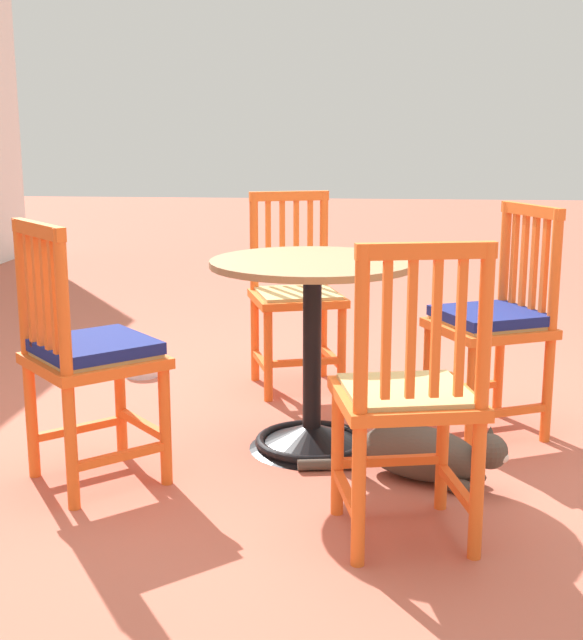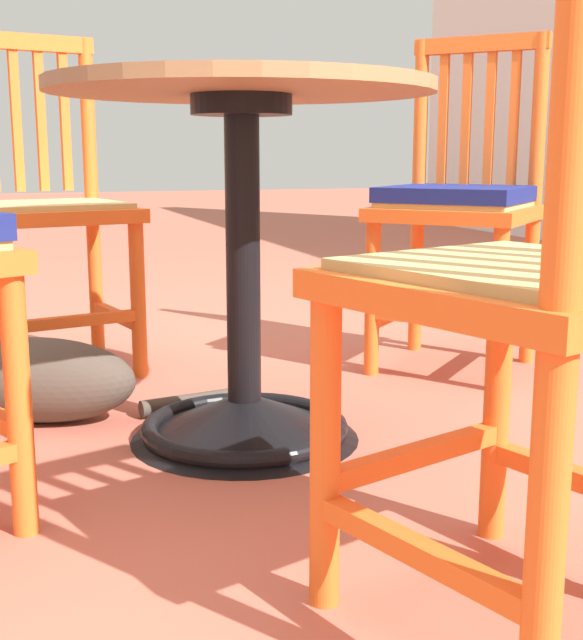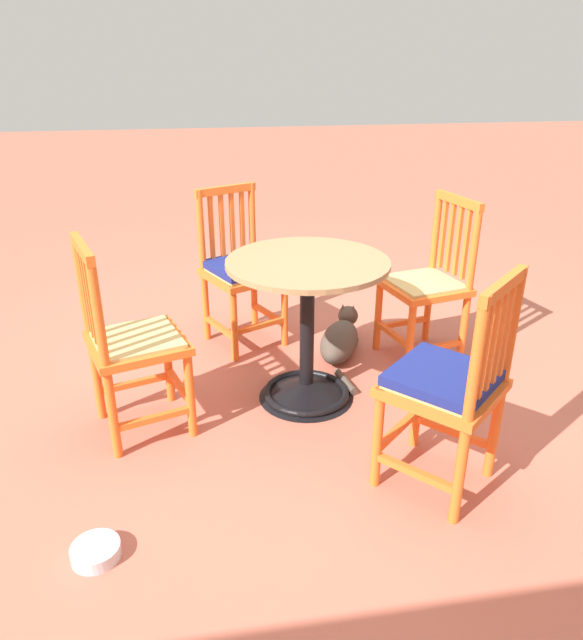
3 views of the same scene
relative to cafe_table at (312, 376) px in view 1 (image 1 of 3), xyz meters
The scene contains 8 objects.
ground_plane 0.29m from the cafe_table, 119.61° to the right, with size 24.00×24.00×0.00m, color #BC604C.
cafe_table is the anchor object (origin of this frame).
orange_chair_facing_out 0.85m from the cafe_table, 118.78° to the left, with size 0.57×0.57×0.91m.
orange_chair_tucked_in 0.82m from the cafe_table, 155.81° to the right, with size 0.48×0.48×0.91m.
orange_chair_by_planter 0.76m from the cafe_table, 70.36° to the right, with size 0.53×0.53×0.91m.
orange_chair_near_fence 0.84m from the cafe_table, ahead, with size 0.50×0.50×0.91m.
tabby_cat 0.55m from the cafe_table, 123.50° to the right, with size 0.37×0.73×0.23m.
pet_water_bowl 1.32m from the cafe_table, 44.84° to the left, with size 0.17×0.17×0.05m, color silver.
Camera 1 is at (-3.19, -0.21, 1.21)m, focal length 49.44 mm.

